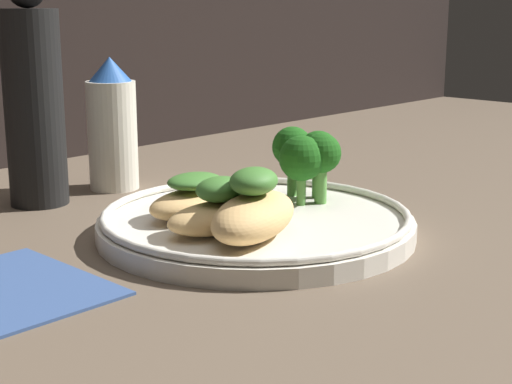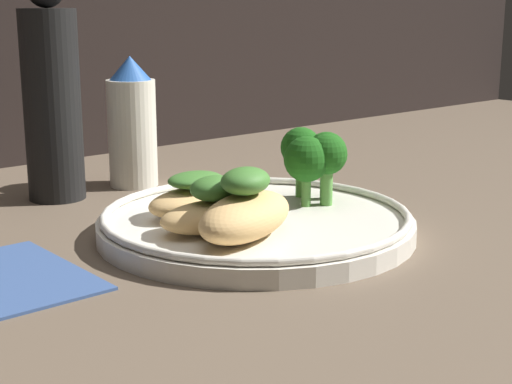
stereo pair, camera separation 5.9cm
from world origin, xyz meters
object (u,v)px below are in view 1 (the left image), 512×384
plate (256,223)px  broccoli_bunch (307,154)px  sauce_bottle (112,127)px  pepper_grinder (34,100)px

plate → broccoli_bunch: size_ratio=3.61×
plate → sauce_bottle: 21.23cm
pepper_grinder → plate: bearing=-73.2°
plate → broccoli_bunch: 8.06cm
broccoli_bunch → sauce_bottle: sauce_bottle is taller
plate → broccoli_bunch: (6.77, 0.73, 4.30)cm
pepper_grinder → broccoli_bunch: bearing=-56.8°
sauce_bottle → plate: bearing=-95.3°
plate → sauce_bottle: size_ratio=1.94×
plate → pepper_grinder: (-6.20, 20.54, 8.22)cm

